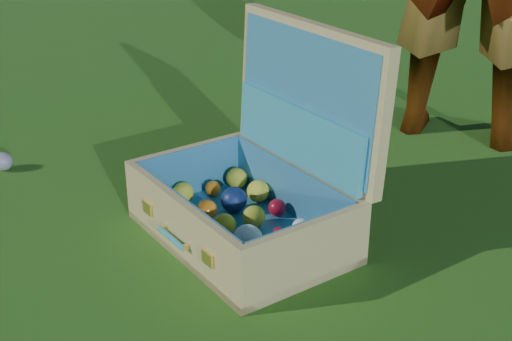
{
  "coord_description": "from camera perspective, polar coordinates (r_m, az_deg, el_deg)",
  "views": [
    {
      "loc": [
        1.07,
        -1.42,
        0.98
      ],
      "look_at": [
        0.16,
        0.06,
        0.17
      ],
      "focal_mm": 50.0,
      "sensor_mm": 36.0,
      "label": 1
    }
  ],
  "objects": [
    {
      "name": "stray_ball",
      "position": [
        2.46,
        -19.55,
        0.7
      ],
      "size": [
        0.06,
        0.06,
        0.06
      ],
      "primitive_type": "sphere",
      "color": "#3A6797",
      "rests_on": "ground"
    },
    {
      "name": "ground",
      "position": [
        2.03,
        -4.77,
        -3.99
      ],
      "size": [
        60.0,
        60.0,
        0.0
      ],
      "primitive_type": "plane",
      "color": "#215114",
      "rests_on": "ground"
    },
    {
      "name": "suitcase",
      "position": [
        1.9,
        0.54,
        -0.74
      ],
      "size": [
        0.71,
        0.63,
        0.56
      ],
      "rotation": [
        0.0,
        0.0,
        -0.41
      ],
      "color": "tan",
      "rests_on": "ground"
    }
  ]
}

